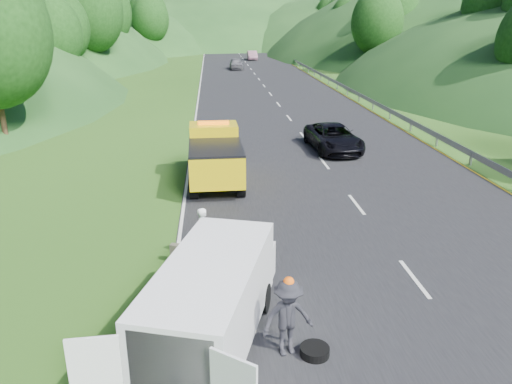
{
  "coord_description": "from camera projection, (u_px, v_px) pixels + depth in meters",
  "views": [
    {
      "loc": [
        -2.66,
        -14.24,
        7.16
      ],
      "look_at": [
        -1.2,
        2.24,
        1.3
      ],
      "focal_mm": 35.0,
      "sensor_mm": 36.0,
      "label": 1
    }
  ],
  "objects": [
    {
      "name": "dist_car_a",
      "position": [
        236.0,
        69.0,
        70.48
      ],
      "size": [
        1.81,
        4.49,
        1.53
      ],
      "primitive_type": "imported",
      "color": "#57575D",
      "rests_on": "ground"
    },
    {
      "name": "suitcase",
      "position": [
        177.0,
        253.0,
        15.28
      ],
      "size": [
        0.41,
        0.3,
        0.58
      ],
      "primitive_type": "cube",
      "rotation": [
        0.0,
        0.0,
        -0.3
      ],
      "color": "brown",
      "rests_on": "ground"
    },
    {
      "name": "guardrail",
      "position": [
        309.0,
        73.0,
        66.13
      ],
      "size": [
        0.06,
        140.0,
        1.52
      ],
      "primitive_type": "cube",
      "color": "gray",
      "rests_on": "ground"
    },
    {
      "name": "hills_backdrop",
      "position": [
        242.0,
        42.0,
        143.0
      ],
      "size": [
        201.0,
        288.6,
        44.0
      ],
      "primitive_type": null,
      "color": "#2D5B23",
      "rests_on": "ground"
    },
    {
      "name": "passing_suv",
      "position": [
        333.0,
        150.0,
        28.07
      ],
      "size": [
        2.7,
        5.3,
        1.43
      ],
      "primitive_type": "imported",
      "rotation": [
        0.0,
        0.0,
        0.06
      ],
      "color": "black",
      "rests_on": "ground"
    },
    {
      "name": "tow_truck",
      "position": [
        215.0,
        155.0,
        22.35
      ],
      "size": [
        2.43,
        6.06,
        2.58
      ],
      "rotation": [
        0.0,
        0.0,
        0.03
      ],
      "color": "black",
      "rests_on": "ground"
    },
    {
      "name": "tree_line_right",
      "position": [
        384.0,
        67.0,
        74.22
      ],
      "size": [
        14.0,
        140.0,
        14.0
      ],
      "primitive_type": null,
      "color": "#215519",
      "rests_on": "ground"
    },
    {
      "name": "spare_tire",
      "position": [
        314.0,
        356.0,
        11.12
      ],
      "size": [
        0.66,
        0.66,
        0.2
      ],
      "primitive_type": "cylinder",
      "color": "black",
      "rests_on": "ground"
    },
    {
      "name": "worker",
      "position": [
        287.0,
        353.0,
        11.2
      ],
      "size": [
        1.31,
        0.95,
        1.82
      ],
      "primitive_type": "imported",
      "rotation": [
        0.0,
        0.0,
        0.25
      ],
      "color": "black",
      "rests_on": "ground"
    },
    {
      "name": "dist_car_d",
      "position": [
        245.0,
        46.0,
        123.43
      ],
      "size": [
        1.81,
        4.49,
        1.53
      ],
      "primitive_type": "imported",
      "color": "#4C4156",
      "rests_on": "ground"
    },
    {
      "name": "white_van",
      "position": [
        213.0,
        297.0,
        11.16
      ],
      "size": [
        4.21,
        6.52,
        2.15
      ],
      "rotation": [
        0.0,
        0.0,
        -0.29
      ],
      "color": "black",
      "rests_on": "ground"
    },
    {
      "name": "child",
      "position": [
        212.0,
        266.0,
        15.11
      ],
      "size": [
        0.58,
        0.56,
        0.94
      ],
      "primitive_type": "imported",
      "rotation": [
        0.0,
        0.0,
        -0.62
      ],
      "color": "tan",
      "rests_on": "ground"
    },
    {
      "name": "dist_car_c",
      "position": [
        243.0,
        51.0,
        107.26
      ],
      "size": [
        1.85,
        4.56,
        1.32
      ],
      "primitive_type": "imported",
      "color": "#924C49",
      "rests_on": "ground"
    },
    {
      "name": "road_surface",
      "position": [
        264.0,
        86.0,
        53.78
      ],
      "size": [
        14.0,
        200.0,
        0.02
      ],
      "primitive_type": "cube",
      "color": "black",
      "rests_on": "ground"
    },
    {
      "name": "dist_car_b",
      "position": [
        252.0,
        60.0,
        85.41
      ],
      "size": [
        1.58,
        4.53,
        1.49
      ],
      "primitive_type": "imported",
      "color": "#7E5465",
      "rests_on": "ground"
    },
    {
      "name": "woman",
      "position": [
        205.0,
        256.0,
        15.72
      ],
      "size": [
        0.53,
        0.66,
        1.61
      ],
      "primitive_type": "imported",
      "rotation": [
        0.0,
        0.0,
        1.75
      ],
      "color": "white",
      "rests_on": "ground"
    },
    {
      "name": "tree_line_left",
      "position": [
        96.0,
        69.0,
        70.75
      ],
      "size": [
        14.0,
        140.0,
        14.0
      ],
      "primitive_type": null,
      "color": "#215519",
      "rests_on": "ground"
    },
    {
      "name": "ground",
      "position": [
        299.0,
        252.0,
        15.98
      ],
      "size": [
        320.0,
        320.0,
        0.0
      ],
      "primitive_type": "plane",
      "color": "#38661E",
      "rests_on": "ground"
    }
  ]
}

